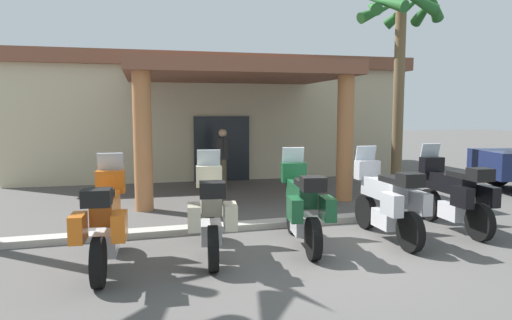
{
  "coord_description": "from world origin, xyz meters",
  "views": [
    {
      "loc": [
        -3.2,
        -6.81,
        2.27
      ],
      "look_at": [
        -0.32,
        2.84,
        1.2
      ],
      "focal_mm": 32.39,
      "sensor_mm": 36.0,
      "label": 1
    }
  ],
  "objects_px": {
    "motorcycle_cream": "(211,212)",
    "palm_tree_near_portico": "(401,29)",
    "motel_building": "(209,115)",
    "pedestrian": "(223,154)",
    "motorcycle_green": "(303,205)",
    "motorcycle_silver": "(387,201)",
    "motorcycle_black": "(454,194)",
    "motorcycle_orange": "(105,221)"
  },
  "relations": [
    {
      "from": "pedestrian",
      "to": "palm_tree_near_portico",
      "type": "bearing_deg",
      "value": -15.48
    },
    {
      "from": "motorcycle_silver",
      "to": "motorcycle_black",
      "type": "relative_size",
      "value": 1.0
    },
    {
      "from": "motorcycle_cream",
      "to": "pedestrian",
      "type": "xyz_separation_m",
      "value": [
        1.55,
        6.09,
        0.32
      ]
    },
    {
      "from": "motorcycle_green",
      "to": "motorcycle_black",
      "type": "xyz_separation_m",
      "value": [
        3.16,
        0.13,
        0.0
      ]
    },
    {
      "from": "motorcycle_green",
      "to": "pedestrian",
      "type": "xyz_separation_m",
      "value": [
        -0.03,
        6.03,
        0.32
      ]
    },
    {
      "from": "motorcycle_black",
      "to": "pedestrian",
      "type": "bearing_deg",
      "value": 33.33
    },
    {
      "from": "motel_building",
      "to": "motorcycle_black",
      "type": "bearing_deg",
      "value": -72.43
    },
    {
      "from": "pedestrian",
      "to": "motorcycle_black",
      "type": "bearing_deg",
      "value": -71.2
    },
    {
      "from": "motel_building",
      "to": "motorcycle_silver",
      "type": "bearing_deg",
      "value": -80.91
    },
    {
      "from": "motorcycle_green",
      "to": "pedestrian",
      "type": "relative_size",
      "value": 1.26
    },
    {
      "from": "motel_building",
      "to": "motorcycle_silver",
      "type": "xyz_separation_m",
      "value": [
        1.16,
        -10.62,
        -1.41
      ]
    },
    {
      "from": "motorcycle_orange",
      "to": "palm_tree_near_portico",
      "type": "xyz_separation_m",
      "value": [
        8.57,
        5.69,
        4.07
      ]
    },
    {
      "from": "motorcycle_black",
      "to": "palm_tree_near_portico",
      "type": "height_order",
      "value": "palm_tree_near_portico"
    },
    {
      "from": "motel_building",
      "to": "pedestrian",
      "type": "xyz_separation_m",
      "value": [
        -0.45,
        -4.53,
        -1.09
      ]
    },
    {
      "from": "motorcycle_cream",
      "to": "motorcycle_green",
      "type": "xyz_separation_m",
      "value": [
        1.58,
        0.06,
        0.0
      ]
    },
    {
      "from": "motel_building",
      "to": "motorcycle_green",
      "type": "bearing_deg",
      "value": -89.41
    },
    {
      "from": "motorcycle_orange",
      "to": "palm_tree_near_portico",
      "type": "relative_size",
      "value": 0.35
    },
    {
      "from": "motorcycle_cream",
      "to": "motorcycle_black",
      "type": "bearing_deg",
      "value": -78.8
    },
    {
      "from": "motorcycle_orange",
      "to": "motorcycle_black",
      "type": "xyz_separation_m",
      "value": [
        6.31,
        0.36,
        0.0
      ]
    },
    {
      "from": "motel_building",
      "to": "motorcycle_orange",
      "type": "relative_size",
      "value": 6.28
    },
    {
      "from": "motorcycle_black",
      "to": "pedestrian",
      "type": "xyz_separation_m",
      "value": [
        -3.19,
        5.9,
        0.32
      ]
    },
    {
      "from": "motorcycle_cream",
      "to": "motel_building",
      "type": "bearing_deg",
      "value": -1.74
    },
    {
      "from": "motorcycle_silver",
      "to": "pedestrian",
      "type": "height_order",
      "value": "pedestrian"
    },
    {
      "from": "motorcycle_black",
      "to": "palm_tree_near_portico",
      "type": "xyz_separation_m",
      "value": [
        2.26,
        5.34,
        4.07
      ]
    },
    {
      "from": "motorcycle_orange",
      "to": "motorcycle_black",
      "type": "relative_size",
      "value": 1.0
    },
    {
      "from": "motorcycle_silver",
      "to": "palm_tree_near_portico",
      "type": "distance_m",
      "value": 7.87
    },
    {
      "from": "pedestrian",
      "to": "palm_tree_near_portico",
      "type": "height_order",
      "value": "palm_tree_near_portico"
    },
    {
      "from": "motorcycle_cream",
      "to": "motorcycle_silver",
      "type": "distance_m",
      "value": 3.16
    },
    {
      "from": "motorcycle_silver",
      "to": "palm_tree_near_portico",
      "type": "relative_size",
      "value": 0.35
    },
    {
      "from": "motorcycle_cream",
      "to": "pedestrian",
      "type": "relative_size",
      "value": 1.26
    },
    {
      "from": "motel_building",
      "to": "pedestrian",
      "type": "distance_m",
      "value": 4.68
    },
    {
      "from": "palm_tree_near_portico",
      "to": "motorcycle_green",
      "type": "bearing_deg",
      "value": -134.74
    },
    {
      "from": "motorcycle_black",
      "to": "pedestrian",
      "type": "relative_size",
      "value": 1.26
    },
    {
      "from": "motorcycle_silver",
      "to": "motorcycle_black",
      "type": "bearing_deg",
      "value": -79.97
    },
    {
      "from": "motel_building",
      "to": "motorcycle_green",
      "type": "xyz_separation_m",
      "value": [
        -0.42,
        -10.56,
        -1.41
      ]
    },
    {
      "from": "motorcycle_cream",
      "to": "palm_tree_near_portico",
      "type": "height_order",
      "value": "palm_tree_near_portico"
    },
    {
      "from": "motorcycle_cream",
      "to": "motorcycle_green",
      "type": "height_order",
      "value": "same"
    },
    {
      "from": "motorcycle_green",
      "to": "palm_tree_near_portico",
      "type": "xyz_separation_m",
      "value": [
        5.42,
        5.47,
        4.07
      ]
    },
    {
      "from": "motorcycle_green",
      "to": "motorcycle_silver",
      "type": "relative_size",
      "value": 0.99
    },
    {
      "from": "motel_building",
      "to": "motorcycle_silver",
      "type": "height_order",
      "value": "motel_building"
    },
    {
      "from": "motorcycle_green",
      "to": "palm_tree_near_portico",
      "type": "height_order",
      "value": "palm_tree_near_portico"
    },
    {
      "from": "pedestrian",
      "to": "motel_building",
      "type": "bearing_deg",
      "value": 74.74
    }
  ]
}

